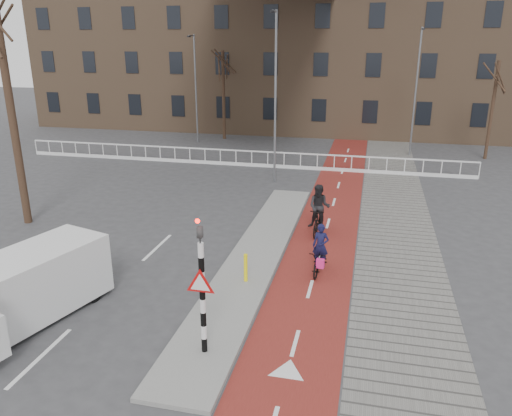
# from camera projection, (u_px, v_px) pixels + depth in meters

# --- Properties ---
(ground) EXTENTS (120.00, 120.00, 0.00)m
(ground) POSITION_uv_depth(u_px,v_px,m) (248.00, 316.00, 14.03)
(ground) COLOR #38383A
(ground) RESTS_ON ground
(bike_lane) EXTENTS (2.50, 60.00, 0.01)m
(bike_lane) POSITION_uv_depth(u_px,v_px,m) (332.00, 209.00, 22.93)
(bike_lane) COLOR maroon
(bike_lane) RESTS_ON ground
(sidewalk) EXTENTS (3.00, 60.00, 0.01)m
(sidewalk) POSITION_uv_depth(u_px,v_px,m) (395.00, 213.00, 22.33)
(sidewalk) COLOR slate
(sidewalk) RESTS_ON ground
(curb_island) EXTENTS (1.80, 16.00, 0.12)m
(curb_island) POSITION_uv_depth(u_px,v_px,m) (256.00, 255.00, 17.85)
(curb_island) COLOR gray
(curb_island) RESTS_ON ground
(traffic_signal) EXTENTS (0.80, 0.80, 3.68)m
(traffic_signal) POSITION_uv_depth(u_px,v_px,m) (202.00, 283.00, 11.66)
(traffic_signal) COLOR black
(traffic_signal) RESTS_ON curb_island
(bollard) EXTENTS (0.12, 0.12, 0.92)m
(bollard) POSITION_uv_depth(u_px,v_px,m) (246.00, 268.00, 15.69)
(bollard) COLOR #FFE90E
(bollard) RESTS_ON curb_island
(cyclist_near) EXTENTS (0.74, 1.66, 1.71)m
(cyclist_near) POSITION_uv_depth(u_px,v_px,m) (320.00, 257.00, 16.46)
(cyclist_near) COLOR black
(cyclist_near) RESTS_ON bike_lane
(cyclist_far) EXTENTS (0.93, 1.94, 2.03)m
(cyclist_far) POSITION_uv_depth(u_px,v_px,m) (319.00, 214.00, 19.71)
(cyclist_far) COLOR black
(cyclist_far) RESTS_ON bike_lane
(van) EXTENTS (2.96, 4.78, 1.92)m
(van) POSITION_uv_depth(u_px,v_px,m) (28.00, 286.00, 13.62)
(van) COLOR silver
(van) RESTS_ON ground
(railing) EXTENTS (28.00, 0.10, 0.99)m
(railing) POSITION_uv_depth(u_px,v_px,m) (236.00, 161.00, 30.69)
(railing) COLOR silver
(railing) RESTS_ON ground
(townhouse_row) EXTENTS (46.00, 10.00, 15.90)m
(townhouse_row) POSITION_uv_depth(u_px,v_px,m) (305.00, 34.00, 41.68)
(townhouse_row) COLOR #7F6047
(townhouse_row) RESTS_ON ground
(tree_left) EXTENTS (0.32, 0.32, 9.66)m
(tree_left) POSITION_uv_depth(u_px,v_px,m) (11.00, 108.00, 19.70)
(tree_left) COLOR #322016
(tree_left) RESTS_ON ground
(tree_mid) EXTENTS (0.25, 0.25, 6.62)m
(tree_mid) POSITION_uv_depth(u_px,v_px,m) (224.00, 96.00, 38.04)
(tree_mid) COLOR #322016
(tree_mid) RESTS_ON ground
(tree_right) EXTENTS (0.21, 0.21, 6.18)m
(tree_right) POSITION_uv_depth(u_px,v_px,m) (492.00, 111.00, 31.54)
(tree_right) COLOR #322016
(tree_right) RESTS_ON ground
(streetlight_near) EXTENTS (0.12, 0.12, 8.79)m
(streetlight_near) POSITION_uv_depth(u_px,v_px,m) (275.00, 100.00, 25.82)
(streetlight_near) COLOR slate
(streetlight_near) RESTS_ON ground
(streetlight_left) EXTENTS (0.12, 0.12, 7.73)m
(streetlight_left) POSITION_uv_depth(u_px,v_px,m) (196.00, 90.00, 36.53)
(streetlight_left) COLOR slate
(streetlight_left) RESTS_ON ground
(streetlight_right) EXTENTS (0.12, 0.12, 8.13)m
(streetlight_right) POSITION_uv_depth(u_px,v_px,m) (415.00, 94.00, 32.23)
(streetlight_right) COLOR slate
(streetlight_right) RESTS_ON ground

